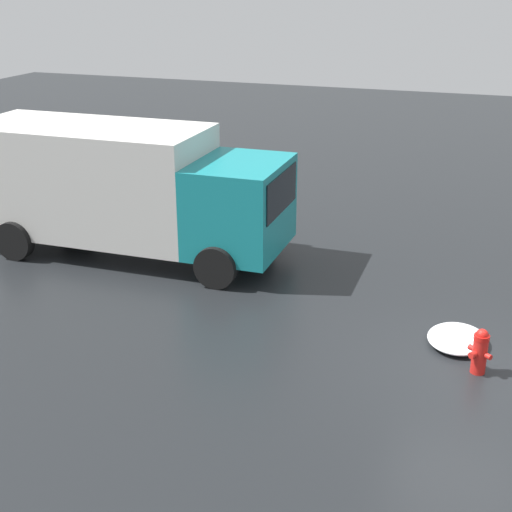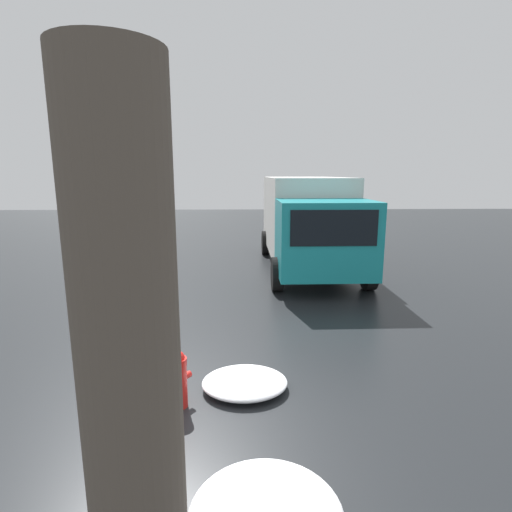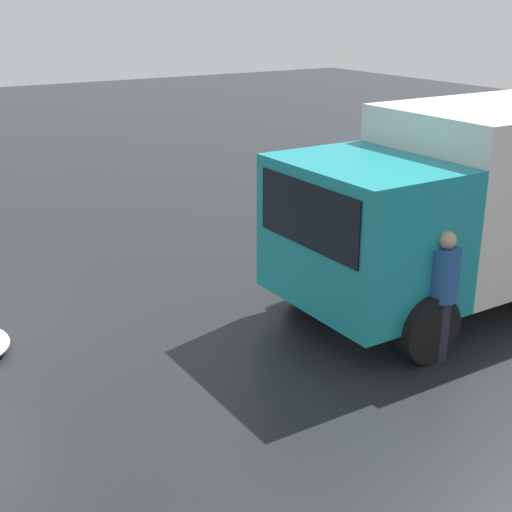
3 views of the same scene
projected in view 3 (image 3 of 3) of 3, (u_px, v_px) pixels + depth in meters
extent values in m
cube|color=teal|center=(363.00, 232.00, 9.63)|extent=(1.88, 2.47, 1.93)
cube|color=black|center=(307.00, 215.00, 9.02)|extent=(0.05, 2.06, 0.85)
cylinder|color=black|center=(428.00, 329.00, 9.02)|extent=(0.90, 0.29, 0.90)
cylinder|color=black|center=(313.00, 270.00, 10.97)|extent=(0.90, 0.29, 0.90)
cylinder|color=#23232D|center=(439.00, 329.00, 9.09)|extent=(0.26, 0.26, 0.82)
cylinder|color=#234C8C|center=(444.00, 275.00, 8.84)|extent=(0.38, 0.38, 0.68)
sphere|color=tan|center=(447.00, 240.00, 8.69)|extent=(0.22, 0.22, 0.22)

